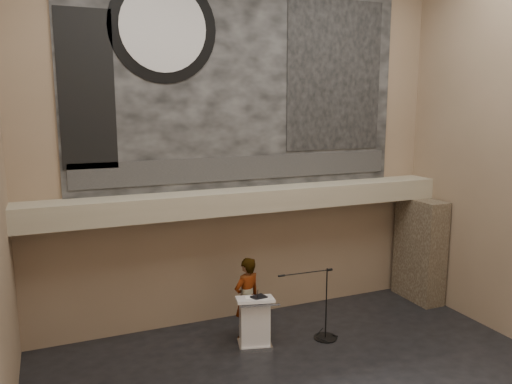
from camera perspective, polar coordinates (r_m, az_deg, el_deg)
name	(u,v)px	position (r m, az deg, el deg)	size (l,w,h in m)	color
wall_back	(243,142)	(11.67, -1.52, 5.72)	(10.00, 0.02, 8.50)	#856E54
soffit	(249,200)	(11.47, -0.77, -0.91)	(10.00, 0.80, 0.50)	gray
sprinkler_left	(182,218)	(11.00, -8.44, -2.99)	(0.04, 0.04, 0.06)	#B2893D
sprinkler_right	(322,206)	(12.30, 7.56, -1.57)	(0.04, 0.04, 0.06)	#B2893D
banner	(243,78)	(11.62, -1.50, 12.86)	(8.00, 0.05, 5.00)	black
banner_text_strip	(244,168)	(11.66, -1.38, 2.76)	(7.76, 0.02, 0.55)	#2C2C2C
banner_clock_rim	(163,28)	(11.15, -10.55, 17.98)	(2.30, 2.30, 0.02)	black
banner_clock_face	(163,28)	(11.13, -10.53, 18.00)	(1.84, 1.84, 0.02)	silver
banner_building_print	(335,76)	(12.65, 9.02, 12.97)	(2.60, 0.02, 3.60)	black
banner_brick_print	(87,90)	(10.81, -18.79, 10.96)	(1.10, 0.02, 3.20)	black
stone_pier	(420,250)	(13.88, 18.21, -6.27)	(0.60, 1.40, 2.70)	#45382A
lectern	(255,322)	(10.96, -0.16, -14.64)	(0.90, 0.73, 1.14)	silver
binder	(259,297)	(10.73, 0.32, -11.92)	(0.30, 0.24, 0.04)	black
papers	(251,299)	(10.68, -0.52, -12.11)	(0.23, 0.32, 0.01)	white
speaker_person	(247,298)	(11.18, -1.05, -12.05)	(0.67, 0.44, 1.85)	white
mic_stand	(324,328)	(11.52, 7.79, -15.16)	(1.39, 0.52, 1.62)	black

